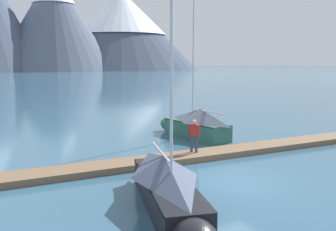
{
  "coord_description": "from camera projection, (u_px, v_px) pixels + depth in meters",
  "views": [
    {
      "loc": [
        -9.61,
        -11.73,
        4.92
      ],
      "look_at": [
        0.0,
        6.0,
        2.0
      ],
      "focal_mm": 40.12,
      "sensor_mm": 36.0,
      "label": 1
    }
  ],
  "objects": [
    {
      "name": "ground_plane",
      "position": [
        237.0,
        182.0,
        15.45
      ],
      "size": [
        700.0,
        700.0,
        0.0
      ],
      "primitive_type": "plane",
      "color": "#335B75"
    },
    {
      "name": "mountain_east_summit",
      "position": [
        54.0,
        20.0,
        193.78
      ],
      "size": [
        61.7,
        61.7,
        51.19
      ],
      "color": "slate",
      "rests_on": "ground"
    },
    {
      "name": "mountain_rear_spur",
      "position": [
        122.0,
        28.0,
        223.39
      ],
      "size": [
        90.32,
        90.32,
        45.84
      ],
      "color": "#424C60",
      "rests_on": "ground"
    },
    {
      "name": "dock",
      "position": [
        187.0,
        157.0,
        18.91
      ],
      "size": [
        29.8,
        2.71,
        0.3
      ],
      "color": "brown",
      "rests_on": "ground"
    },
    {
      "name": "sailboat_second_berth",
      "position": [
        168.0,
        186.0,
        12.39
      ],
      "size": [
        3.24,
        7.07,
        8.29
      ],
      "color": "black",
      "rests_on": "ground"
    },
    {
      "name": "sailboat_mid_dock_port",
      "position": [
        194.0,
        123.0,
        24.41
      ],
      "size": [
        2.41,
        6.25,
        8.89
      ],
      "color": "#336B56",
      "rests_on": "ground"
    },
    {
      "name": "person_on_dock",
      "position": [
        194.0,
        134.0,
        19.13
      ],
      "size": [
        0.41,
        0.48,
        1.69
      ],
      "color": "#384256",
      "rests_on": "dock"
    }
  ]
}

